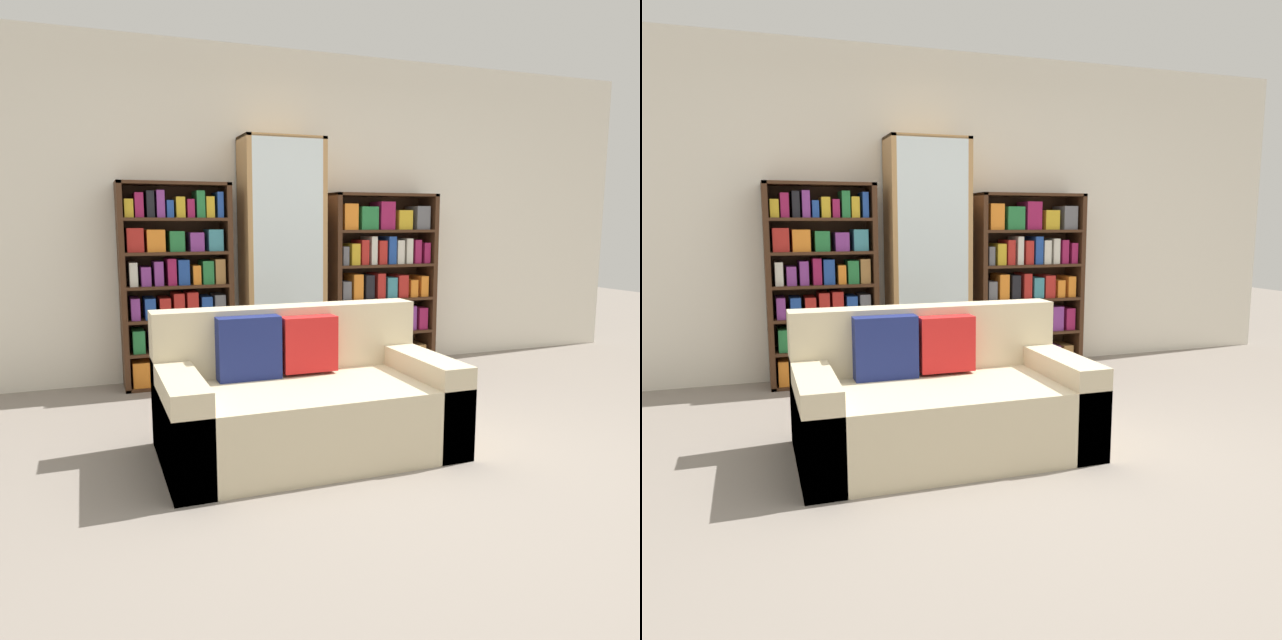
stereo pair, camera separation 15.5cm
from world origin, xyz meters
TOP-DOWN VIEW (x-y plane):
  - ground_plane at (0.00, 0.00)m, footprint 16.00×16.00m
  - wall_back at (0.00, 2.44)m, footprint 7.02×0.06m
  - couch at (-0.49, 0.51)m, footprint 1.61×0.91m
  - bookshelf_left at (-0.94, 2.24)m, footprint 0.85×0.32m
  - display_cabinet at (-0.07, 2.22)m, footprint 0.66×0.36m
  - bookshelf_right at (0.84, 2.24)m, footprint 0.96×0.32m
  - wine_bottle at (0.31, 1.69)m, footprint 0.09×0.09m

SIDE VIEW (x-z plane):
  - ground_plane at x=0.00m, z-range 0.00..0.00m
  - wine_bottle at x=0.31m, z-range -0.04..0.36m
  - couch at x=-0.49m, z-range -0.12..0.68m
  - bookshelf_right at x=0.84m, z-range -0.01..1.52m
  - bookshelf_left at x=-0.94m, z-range -0.02..1.58m
  - display_cabinet at x=-0.07m, z-range 0.00..1.96m
  - wall_back at x=0.00m, z-range 0.00..2.70m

